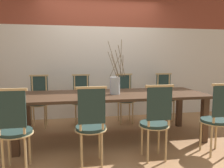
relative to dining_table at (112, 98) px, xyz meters
name	(u,v)px	position (x,y,z in m)	size (l,w,h in m)	color
ground_plane	(112,138)	(0.00, 0.00, -0.65)	(16.00, 16.00, 0.00)	#9E7047
wall_rear	(101,43)	(0.00, 1.35, 0.95)	(12.00, 0.06, 3.20)	beige
dining_table	(112,98)	(0.00, 0.00, 0.00)	(2.92, 1.01, 0.73)	#422B1C
chair_near_leftend	(14,127)	(-1.25, -0.83, -0.13)	(0.38, 0.38, 0.97)	#233833
chair_near_left	(91,123)	(-0.40, -0.83, -0.13)	(0.38, 0.38, 0.97)	#233833
chair_near_center	(156,120)	(0.40, -0.83, -0.13)	(0.38, 0.38, 0.97)	#233833
chair_near_right	(217,116)	(1.25, -0.83, -0.13)	(0.38, 0.38, 0.97)	#233833
chair_far_leftend	(39,99)	(-1.23, 0.83, -0.13)	(0.38, 0.38, 0.97)	#233833
chair_far_left	(81,98)	(-0.45, 0.83, -0.13)	(0.38, 0.38, 0.97)	#233833
chair_far_center	(125,96)	(0.41, 0.83, -0.13)	(0.38, 0.38, 0.97)	#233833
chair_far_right	(165,95)	(1.26, 0.83, -0.13)	(0.38, 0.38, 0.97)	#233833
vase_centerpiece	(115,85)	(0.04, -0.06, 0.22)	(0.29, 0.27, 0.83)	#B2BCC1
book_stack	(93,93)	(-0.30, 0.03, 0.09)	(0.22, 0.16, 0.02)	#842D8C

